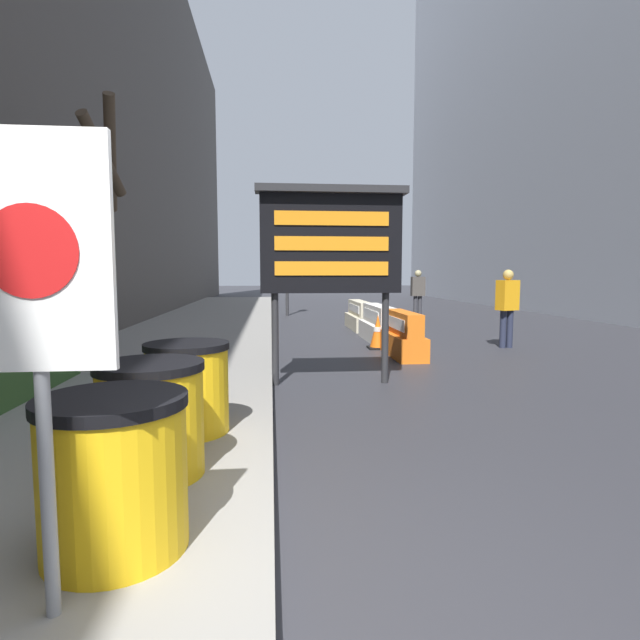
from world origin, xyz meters
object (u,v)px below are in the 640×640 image
(jersey_barrier_orange_near, at_px, (403,337))
(barrel_drum_foreground, at_px, (114,473))
(barrel_drum_back, at_px, (188,387))
(barrel_drum_middle, at_px, (151,419))
(warning_sign, at_px, (35,287))
(message_board, at_px, (331,242))
(jersey_barrier_cream, at_px, (360,317))
(jersey_barrier_white, at_px, (379,325))
(traffic_cone_near, at_px, (378,332))
(traffic_light_near_curb, at_px, (287,241))
(pedestrian_passerby, at_px, (418,291))
(pedestrian_worker, at_px, (507,302))

(jersey_barrier_orange_near, bearing_deg, barrel_drum_foreground, -116.55)
(barrel_drum_back, bearing_deg, barrel_drum_middle, -95.70)
(warning_sign, distance_m, message_board, 5.26)
(barrel_drum_middle, bearing_deg, jersey_barrier_cream, 72.04)
(barrel_drum_back, xyz_separation_m, warning_sign, (-0.17, -2.45, 0.98))
(barrel_drum_back, relative_size, jersey_barrier_cream, 0.39)
(jersey_barrier_orange_near, bearing_deg, barrel_drum_back, -124.76)
(warning_sign, height_order, jersey_barrier_white, warning_sign)
(barrel_drum_foreground, height_order, traffic_cone_near, barrel_drum_foreground)
(jersey_barrier_cream, xyz_separation_m, traffic_cone_near, (-0.28, -3.68, 0.00))
(jersey_barrier_white, height_order, jersey_barrier_cream, jersey_barrier_white)
(warning_sign, bearing_deg, traffic_light_near_curb, 84.69)
(traffic_light_near_curb, bearing_deg, warning_sign, -95.31)
(traffic_cone_near, bearing_deg, traffic_light_near_curb, 101.16)
(barrel_drum_foreground, xyz_separation_m, traffic_cone_near, (3.05, 7.66, -0.21))
(barrel_drum_middle, bearing_deg, pedestrian_passerby, 65.79)
(jersey_barrier_white, height_order, pedestrian_passerby, pedestrian_passerby)
(jersey_barrier_cream, relative_size, traffic_light_near_curb, 0.55)
(barrel_drum_middle, bearing_deg, message_board, 63.76)
(pedestrian_passerby, bearing_deg, jersey_barrier_cream, 47.00)
(pedestrian_worker, bearing_deg, pedestrian_passerby, -110.10)
(barrel_drum_foreground, distance_m, warning_sign, 1.11)
(barrel_drum_middle, distance_m, jersey_barrier_orange_near, 6.60)
(warning_sign, distance_m, traffic_light_near_curb, 16.57)
(barrel_drum_foreground, relative_size, pedestrian_worker, 0.49)
(barrel_drum_middle, xyz_separation_m, barrel_drum_back, (0.10, 0.97, 0.00))
(barrel_drum_back, xyz_separation_m, pedestrian_worker, (5.75, 5.59, 0.42))
(message_board, bearing_deg, warning_sign, -109.79)
(jersey_barrier_white, xyz_separation_m, pedestrian_worker, (2.48, -1.32, 0.61))
(barrel_drum_foreground, distance_m, jersey_barrier_white, 9.46)
(warning_sign, relative_size, message_board, 0.72)
(message_board, bearing_deg, traffic_cone_near, 66.82)
(warning_sign, bearing_deg, pedestrian_passerby, 67.78)
(jersey_barrier_white, relative_size, traffic_light_near_curb, 0.54)
(jersey_barrier_white, relative_size, pedestrian_passerby, 1.22)
(barrel_drum_back, distance_m, jersey_barrier_white, 7.65)
(jersey_barrier_white, distance_m, traffic_cone_near, 1.22)
(message_board, bearing_deg, jersey_barrier_orange_near, 53.28)
(pedestrian_worker, height_order, pedestrian_passerby, pedestrian_passerby)
(barrel_drum_middle, bearing_deg, traffic_light_near_curb, 84.45)
(barrel_drum_back, distance_m, pedestrian_worker, 8.03)
(jersey_barrier_white, bearing_deg, message_board, -110.56)
(jersey_barrier_white, bearing_deg, warning_sign, -110.16)
(barrel_drum_foreground, relative_size, traffic_light_near_curb, 0.21)
(traffic_light_near_curb, bearing_deg, jersey_barrier_cream, -67.46)
(message_board, bearing_deg, barrel_drum_foreground, -110.58)
(warning_sign, xyz_separation_m, jersey_barrier_orange_near, (3.44, 7.16, -1.16))
(traffic_cone_near, bearing_deg, jersey_barrier_cream, 85.73)
(jersey_barrier_orange_near, bearing_deg, barrel_drum_middle, -120.64)
(message_board, distance_m, pedestrian_passerby, 10.35)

